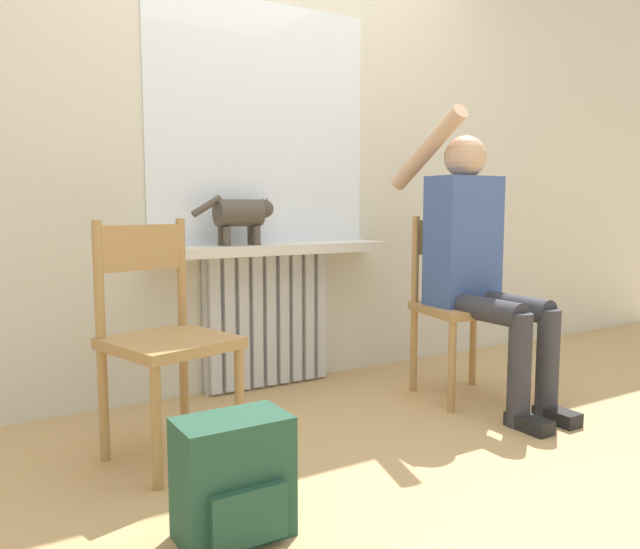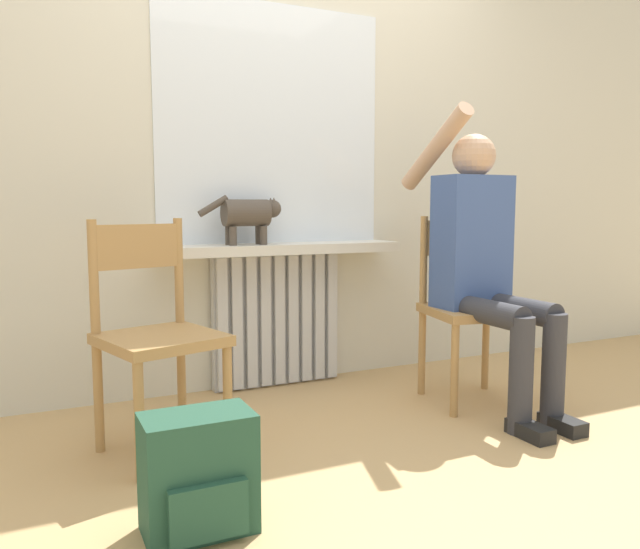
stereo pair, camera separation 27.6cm
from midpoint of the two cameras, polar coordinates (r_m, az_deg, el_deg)
The scene contains 10 objects.
ground_plane at distance 2.40m, azimuth 10.21°, elevation -16.84°, with size 12.00×12.00×0.00m, color tan.
wall_with_window at distance 3.31m, azimuth -2.17°, elevation 13.38°, with size 7.00×0.06×2.70m.
radiator at distance 3.27m, azimuth -1.55°, elevation -4.12°, with size 0.69×0.08×0.70m.
windowsill at distance 3.16m, azimuth -1.03°, elevation 2.37°, with size 1.26×0.24×0.05m.
window_glass at distance 3.28m, azimuth -1.92°, elevation 13.54°, with size 1.21×0.01×1.21m.
chair_left at distance 2.42m, azimuth -11.65°, elevation -5.18°, with size 0.50×0.50×0.89m.
chair_right at distance 3.12m, azimuth 15.92°, elevation -2.73°, with size 0.47×0.47×0.89m.
person at distance 3.00m, azimuth 17.38°, elevation 1.56°, with size 0.36×0.99×1.40m.
cat at distance 3.07m, azimuth -3.96°, elevation 5.54°, with size 0.42×0.13×0.24m.
backpack at distance 1.89m, azimuth -6.76°, elevation -17.79°, with size 0.32×0.22×0.35m.
Camera 2 is at (-1.18, -1.85, 0.94)m, focal length 35.00 mm.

